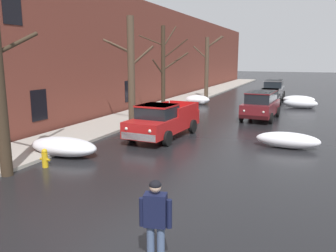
{
  "coord_description": "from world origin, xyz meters",
  "views": [
    {
      "loc": [
        5.2,
        -6.04,
        3.98
      ],
      "look_at": [
        -0.29,
        7.05,
        1.15
      ],
      "focal_mm": 36.65,
      "sensor_mm": 36.0,
      "label": 1
    }
  ],
  "objects_px": {
    "suv_grey_parked_far_down_block": "(273,89)",
    "bare_tree_far_down_block": "(207,66)",
    "bare_tree_mid_block": "(164,69)",
    "suv_maroon_parked_kerbside_close": "(261,104)",
    "fire_hydrant": "(45,158)",
    "pedestrian_with_coffee": "(156,217)",
    "bare_tree_second_along_sidewalk": "(131,72)",
    "pickup_truck_red_approaching_near_lane": "(163,120)",
    "sedan_black_parked_kerbside_mid": "(269,97)"
  },
  "relations": [
    {
      "from": "pickup_truck_red_approaching_near_lane",
      "to": "sedan_black_parked_kerbside_mid",
      "type": "relative_size",
      "value": 1.2
    },
    {
      "from": "pickup_truck_red_approaching_near_lane",
      "to": "suv_grey_parked_far_down_block",
      "type": "relative_size",
      "value": 1.08
    },
    {
      "from": "suv_maroon_parked_kerbside_close",
      "to": "pedestrian_with_coffee",
      "type": "distance_m",
      "value": 17.53
    },
    {
      "from": "bare_tree_far_down_block",
      "to": "fire_hydrant",
      "type": "xyz_separation_m",
      "value": [
        0.54,
        -22.75,
        -2.82
      ]
    },
    {
      "from": "bare_tree_far_down_block",
      "to": "pickup_truck_red_approaching_near_lane",
      "type": "relative_size",
      "value": 1.14
    },
    {
      "from": "bare_tree_second_along_sidewalk",
      "to": "pedestrian_with_coffee",
      "type": "xyz_separation_m",
      "value": [
        6.96,
        -11.79,
        -2.18
      ]
    },
    {
      "from": "bare_tree_second_along_sidewalk",
      "to": "suv_maroon_parked_kerbside_close",
      "type": "bearing_deg",
      "value": 41.44
    },
    {
      "from": "suv_grey_parked_far_down_block",
      "to": "bare_tree_far_down_block",
      "type": "bearing_deg",
      "value": -152.83
    },
    {
      "from": "bare_tree_far_down_block",
      "to": "fire_hydrant",
      "type": "relative_size",
      "value": 8.52
    },
    {
      "from": "bare_tree_second_along_sidewalk",
      "to": "fire_hydrant",
      "type": "height_order",
      "value": "bare_tree_second_along_sidewalk"
    },
    {
      "from": "bare_tree_second_along_sidewalk",
      "to": "pickup_truck_red_approaching_near_lane",
      "type": "height_order",
      "value": "bare_tree_second_along_sidewalk"
    },
    {
      "from": "suv_grey_parked_far_down_block",
      "to": "pedestrian_with_coffee",
      "type": "height_order",
      "value": "suv_grey_parked_far_down_block"
    },
    {
      "from": "bare_tree_second_along_sidewalk",
      "to": "pickup_truck_red_approaching_near_lane",
      "type": "bearing_deg",
      "value": -31.71
    },
    {
      "from": "bare_tree_second_along_sidewalk",
      "to": "fire_hydrant",
      "type": "relative_size",
      "value": 8.81
    },
    {
      "from": "pickup_truck_red_approaching_near_lane",
      "to": "pedestrian_with_coffee",
      "type": "distance_m",
      "value": 10.99
    },
    {
      "from": "pedestrian_with_coffee",
      "to": "fire_hydrant",
      "type": "height_order",
      "value": "pedestrian_with_coffee"
    },
    {
      "from": "fire_hydrant",
      "to": "bare_tree_mid_block",
      "type": "bearing_deg",
      "value": 92.56
    },
    {
      "from": "suv_grey_parked_far_down_block",
      "to": "bare_tree_mid_block",
      "type": "bearing_deg",
      "value": -113.88
    },
    {
      "from": "bare_tree_far_down_block",
      "to": "suv_maroon_parked_kerbside_close",
      "type": "bearing_deg",
      "value": -55.17
    },
    {
      "from": "sedan_black_parked_kerbside_mid",
      "to": "fire_hydrant",
      "type": "height_order",
      "value": "sedan_black_parked_kerbside_mid"
    },
    {
      "from": "sedan_black_parked_kerbside_mid",
      "to": "pedestrian_with_coffee",
      "type": "height_order",
      "value": "pedestrian_with_coffee"
    },
    {
      "from": "sedan_black_parked_kerbside_mid",
      "to": "suv_grey_parked_far_down_block",
      "type": "height_order",
      "value": "suv_grey_parked_far_down_block"
    },
    {
      "from": "pedestrian_with_coffee",
      "to": "suv_grey_parked_far_down_block",
      "type": "bearing_deg",
      "value": 91.83
    },
    {
      "from": "bare_tree_mid_block",
      "to": "sedan_black_parked_kerbside_mid",
      "type": "bearing_deg",
      "value": 50.91
    },
    {
      "from": "suv_grey_parked_far_down_block",
      "to": "fire_hydrant",
      "type": "xyz_separation_m",
      "value": [
        -5.4,
        -25.8,
        -0.63
      ]
    },
    {
      "from": "suv_maroon_parked_kerbside_close",
      "to": "pedestrian_with_coffee",
      "type": "xyz_separation_m",
      "value": [
        0.47,
        -17.52,
        0.05
      ]
    },
    {
      "from": "pickup_truck_red_approaching_near_lane",
      "to": "suv_grey_parked_far_down_block",
      "type": "height_order",
      "value": "suv_grey_parked_far_down_block"
    },
    {
      "from": "bare_tree_far_down_block",
      "to": "fire_hydrant",
      "type": "bearing_deg",
      "value": -88.63
    },
    {
      "from": "bare_tree_far_down_block",
      "to": "suv_maroon_parked_kerbside_close",
      "type": "distance_m",
      "value": 11.47
    },
    {
      "from": "suv_grey_parked_far_down_block",
      "to": "fire_hydrant",
      "type": "bearing_deg",
      "value": -101.82
    },
    {
      "from": "bare_tree_mid_block",
      "to": "bare_tree_second_along_sidewalk",
      "type": "bearing_deg",
      "value": -90.64
    },
    {
      "from": "suv_maroon_parked_kerbside_close",
      "to": "pickup_truck_red_approaching_near_lane",
      "type": "bearing_deg",
      "value": -117.2
    },
    {
      "from": "suv_maroon_parked_kerbside_close",
      "to": "fire_hydrant",
      "type": "xyz_separation_m",
      "value": [
        -5.88,
        -13.51,
        -0.63
      ]
    },
    {
      "from": "bare_tree_mid_block",
      "to": "bare_tree_far_down_block",
      "type": "height_order",
      "value": "bare_tree_mid_block"
    },
    {
      "from": "pickup_truck_red_approaching_near_lane",
      "to": "sedan_black_parked_kerbside_mid",
      "type": "bearing_deg",
      "value": 75.51
    },
    {
      "from": "bare_tree_second_along_sidewalk",
      "to": "sedan_black_parked_kerbside_mid",
      "type": "bearing_deg",
      "value": 62.83
    },
    {
      "from": "bare_tree_mid_block",
      "to": "sedan_black_parked_kerbside_mid",
      "type": "distance_m",
      "value": 10.19
    },
    {
      "from": "pickup_truck_red_approaching_near_lane",
      "to": "fire_hydrant",
      "type": "bearing_deg",
      "value": -108.82
    },
    {
      "from": "suv_maroon_parked_kerbside_close",
      "to": "bare_tree_mid_block",
      "type": "bearing_deg",
      "value": -169.8
    },
    {
      "from": "pedestrian_with_coffee",
      "to": "bare_tree_mid_block",
      "type": "bearing_deg",
      "value": 112.89
    },
    {
      "from": "suv_maroon_parked_kerbside_close",
      "to": "suv_grey_parked_far_down_block",
      "type": "relative_size",
      "value": 0.93
    },
    {
      "from": "bare_tree_far_down_block",
      "to": "suv_grey_parked_far_down_block",
      "type": "relative_size",
      "value": 1.24
    },
    {
      "from": "bare_tree_mid_block",
      "to": "suv_grey_parked_far_down_block",
      "type": "relative_size",
      "value": 1.26
    },
    {
      "from": "bare_tree_second_along_sidewalk",
      "to": "fire_hydrant",
      "type": "bearing_deg",
      "value": -85.56
    },
    {
      "from": "pedestrian_with_coffee",
      "to": "fire_hydrant",
      "type": "relative_size",
      "value": 2.48
    },
    {
      "from": "bare_tree_mid_block",
      "to": "sedan_black_parked_kerbside_mid",
      "type": "relative_size",
      "value": 1.4
    },
    {
      "from": "suv_maroon_parked_kerbside_close",
      "to": "pedestrian_with_coffee",
      "type": "relative_size",
      "value": 2.57
    },
    {
      "from": "suv_maroon_parked_kerbside_close",
      "to": "bare_tree_second_along_sidewalk",
      "type": "bearing_deg",
      "value": -138.56
    },
    {
      "from": "bare_tree_second_along_sidewalk",
      "to": "suv_grey_parked_far_down_block",
      "type": "height_order",
      "value": "bare_tree_second_along_sidewalk"
    },
    {
      "from": "bare_tree_mid_block",
      "to": "pedestrian_with_coffee",
      "type": "relative_size",
      "value": 3.51
    }
  ]
}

